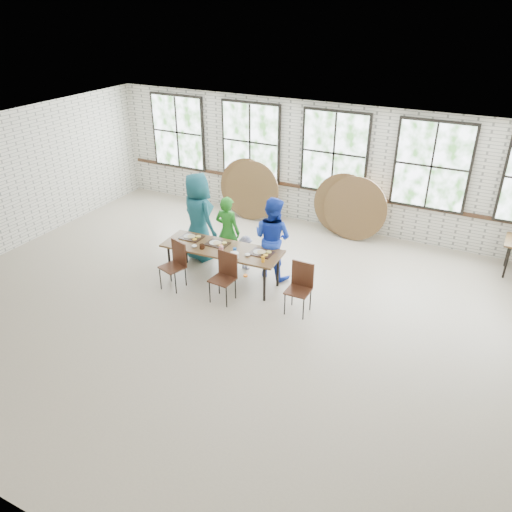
# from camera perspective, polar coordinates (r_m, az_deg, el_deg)

# --- Properties ---
(room) EXTENTS (12.00, 12.00, 12.00)m
(room) POSITION_cam_1_polar(r_m,az_deg,el_deg) (12.01, 8.93, 11.35)
(room) COLOR #B3A48E
(room) RESTS_ON ground
(dining_table) EXTENTS (2.44, 0.94, 0.74)m
(dining_table) POSITION_cam_1_polar(r_m,az_deg,el_deg) (9.83, -3.91, 0.69)
(dining_table) COLOR brown
(dining_table) RESTS_ON ground
(chair_near_left) EXTENTS (0.52, 0.51, 0.95)m
(chair_near_left) POSITION_cam_1_polar(r_m,az_deg,el_deg) (9.81, -9.16, -0.54)
(chair_near_left) COLOR #442416
(chair_near_left) RESTS_ON ground
(chair_near_right) EXTENTS (0.45, 0.44, 0.95)m
(chair_near_right) POSITION_cam_1_polar(r_m,az_deg,el_deg) (9.30, -3.55, -1.90)
(chair_near_right) COLOR #442416
(chair_near_right) RESTS_ON ground
(chair_spare) EXTENTS (0.42, 0.41, 0.95)m
(chair_spare) POSITION_cam_1_polar(r_m,az_deg,el_deg) (8.98, 5.10, -3.13)
(chair_spare) COLOR #442416
(chair_spare) RESTS_ON ground
(adult_teal) EXTENTS (1.11, 0.95, 1.92)m
(adult_teal) POSITION_cam_1_polar(r_m,az_deg,el_deg) (10.68, -6.60, 4.46)
(adult_teal) COLOR #1D606F
(adult_teal) RESTS_ON ground
(adult_green) EXTENTS (0.57, 0.38, 1.54)m
(adult_green) POSITION_cam_1_polar(r_m,az_deg,el_deg) (10.41, -3.26, 2.81)
(adult_green) COLOR #227A20
(adult_green) RESTS_ON ground
(toddler) EXTENTS (0.55, 0.41, 0.75)m
(toddler) POSITION_cam_1_polar(r_m,az_deg,el_deg) (10.40, -1.17, 0.40)
(toddler) COLOR #111337
(toddler) RESTS_ON ground
(adult_blue) EXTENTS (0.94, 0.79, 1.70)m
(adult_blue) POSITION_cam_1_polar(r_m,az_deg,el_deg) (9.94, 1.90, 2.10)
(adult_blue) COLOR #1A3AB8
(adult_blue) RESTS_ON ground
(tabletop_clutter) EXTENTS (2.02, 0.63, 0.11)m
(tabletop_clutter) POSITION_cam_1_polar(r_m,az_deg,el_deg) (9.73, -3.52, 0.91)
(tabletop_clutter) COLOR black
(tabletop_clutter) RESTS_ON dining_table
(round_tops_leaning) EXTENTS (4.41, 0.42, 1.50)m
(round_tops_leaning) POSITION_cam_1_polar(r_m,az_deg,el_deg) (12.32, 4.70, 6.65)
(round_tops_leaning) COLOR brown
(round_tops_leaning) RESTS_ON ground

